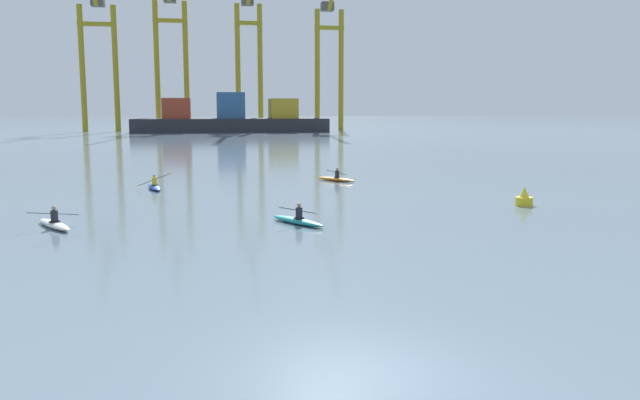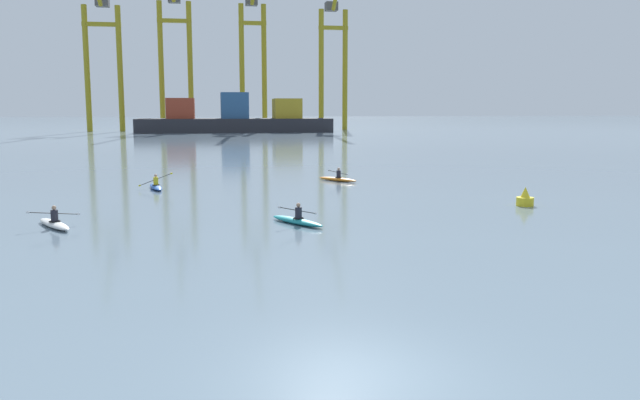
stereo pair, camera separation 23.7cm
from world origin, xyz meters
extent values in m
plane|color=slate|center=(0.00, 0.00, 0.00)|extent=(800.00, 800.00, 0.00)
cube|color=#28282D|center=(2.71, 129.27, 1.46)|extent=(41.41, 11.01, 2.93)
cube|color=#993823|center=(-8.68, 129.27, 5.08)|extent=(5.80, 7.71, 4.31)
cube|color=#2D5684|center=(2.71, 129.27, 5.69)|extent=(5.80, 7.71, 5.53)
cube|color=#B29323|center=(14.09, 129.27, 5.06)|extent=(5.80, 7.71, 4.27)
cylinder|color=olive|center=(-28.82, 137.53, 13.63)|extent=(1.20, 1.20, 27.27)
cylinder|color=olive|center=(-21.83, 137.53, 13.63)|extent=(1.20, 1.20, 27.27)
cube|color=olive|center=(-25.33, 137.53, 23.18)|extent=(8.19, 0.90, 0.90)
cube|color=#47474C|center=(-25.33, 140.03, 28.27)|extent=(2.80, 2.80, 2.00)
cylinder|color=olive|center=(-13.37, 142.96, 14.69)|extent=(1.20, 1.20, 29.38)
cylinder|color=olive|center=(-6.80, 142.96, 14.69)|extent=(1.20, 1.20, 29.38)
cube|color=olive|center=(-10.08, 142.96, 24.97)|extent=(7.77, 0.90, 0.90)
cylinder|color=olive|center=(5.18, 143.74, 14.67)|extent=(1.20, 1.20, 29.33)
cylinder|color=olive|center=(10.45, 143.74, 14.67)|extent=(1.20, 1.20, 29.33)
cube|color=olive|center=(7.81, 143.74, 24.93)|extent=(6.48, 0.90, 0.90)
cube|color=#47474C|center=(7.81, 146.24, 30.33)|extent=(2.80, 2.80, 2.00)
cylinder|color=olive|center=(23.51, 139.68, 13.97)|extent=(1.20, 1.20, 27.94)
cylinder|color=olive|center=(29.23, 139.68, 13.97)|extent=(1.20, 1.20, 27.94)
cube|color=olive|center=(26.37, 139.68, 23.75)|extent=(6.92, 0.90, 0.90)
cube|color=#47474C|center=(26.37, 142.18, 28.94)|extent=(2.80, 2.80, 2.00)
cylinder|color=yellow|center=(13.55, 19.53, 0.23)|extent=(0.90, 0.90, 0.45)
cone|color=yellow|center=(13.55, 19.53, 0.73)|extent=(0.50, 0.49, 0.55)
ellipsoid|color=orange|center=(6.11, 32.52, 0.13)|extent=(2.57, 3.05, 0.26)
torus|color=black|center=(6.17, 32.45, 0.27)|extent=(0.69, 0.69, 0.05)
cylinder|color=#23232D|center=(6.17, 32.45, 0.51)|extent=(0.30, 0.30, 0.50)
sphere|color=tan|center=(6.17, 32.45, 0.86)|extent=(0.19, 0.19, 0.19)
cylinder|color=black|center=(6.14, 32.48, 0.61)|extent=(1.64, 1.29, 0.49)
ellipsoid|color=silver|center=(5.33, 31.85, 0.84)|extent=(0.18, 0.15, 0.15)
ellipsoid|color=silver|center=(6.94, 33.12, 0.38)|extent=(0.18, 0.15, 0.15)
ellipsoid|color=teal|center=(1.03, 16.25, 0.13)|extent=(2.27, 3.22, 0.26)
torus|color=black|center=(1.08, 16.16, 0.27)|extent=(0.67, 0.67, 0.05)
cylinder|color=#23232D|center=(1.08, 16.16, 0.51)|extent=(0.30, 0.30, 0.50)
sphere|color=tan|center=(1.08, 16.16, 0.86)|extent=(0.19, 0.19, 0.19)
cylinder|color=black|center=(1.06, 16.21, 0.61)|extent=(1.77, 1.09, 0.53)
ellipsoid|color=silver|center=(0.18, 15.68, 0.86)|extent=(0.19, 0.14, 0.15)
ellipsoid|color=silver|center=(1.93, 16.73, 0.36)|extent=(0.19, 0.14, 0.15)
ellipsoid|color=#2856B2|center=(-6.14, 30.11, 0.13)|extent=(1.28, 3.45, 0.26)
torus|color=black|center=(-6.12, 30.02, 0.27)|extent=(0.58, 0.58, 0.05)
cylinder|color=gold|center=(-6.12, 30.02, 0.51)|extent=(0.30, 0.30, 0.50)
sphere|color=tan|center=(-6.12, 30.02, 0.86)|extent=(0.19, 0.19, 0.19)
cylinder|color=black|center=(-6.13, 30.07, 0.61)|extent=(1.96, 0.44, 0.72)
ellipsoid|color=yellow|center=(-7.10, 29.86, 0.27)|extent=(0.21, 0.08, 0.16)
ellipsoid|color=yellow|center=(-5.16, 30.27, 0.95)|extent=(0.21, 0.08, 0.16)
ellipsoid|color=silver|center=(-9.38, 17.25, 0.13)|extent=(2.23, 3.24, 0.26)
torus|color=black|center=(-9.33, 17.16, 0.27)|extent=(0.67, 0.67, 0.05)
cylinder|color=#23232D|center=(-9.33, 17.16, 0.51)|extent=(0.30, 0.30, 0.50)
sphere|color=tan|center=(-9.33, 17.16, 0.86)|extent=(0.19, 0.19, 0.19)
cylinder|color=black|center=(-9.36, 17.21, 0.61)|extent=(1.82, 1.08, 0.33)
ellipsoid|color=silver|center=(-10.26, 16.68, 0.76)|extent=(0.19, 0.13, 0.13)
ellipsoid|color=silver|center=(-8.46, 17.73, 0.46)|extent=(0.19, 0.13, 0.13)
camera|label=1|loc=(-2.91, -11.38, 5.06)|focal=35.98mm
camera|label=2|loc=(-2.68, -11.42, 5.06)|focal=35.98mm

